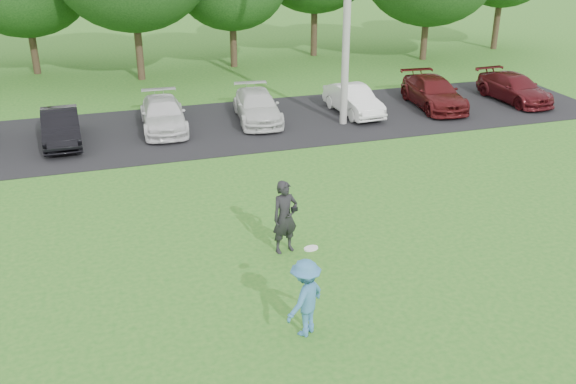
% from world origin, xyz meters
% --- Properties ---
extents(ground, '(100.00, 100.00, 0.00)m').
position_xyz_m(ground, '(0.00, 0.00, 0.00)').
color(ground, '#26671D').
rests_on(ground, ground).
extents(parking_lot, '(32.00, 6.50, 0.03)m').
position_xyz_m(parking_lot, '(0.00, 13.00, 0.01)').
color(parking_lot, black).
rests_on(parking_lot, ground).
extents(frisbee_player, '(1.22, 1.13, 1.94)m').
position_xyz_m(frisbee_player, '(-0.86, -0.44, 0.82)').
color(frisbee_player, teal).
rests_on(frisbee_player, ground).
extents(camera_bystander, '(0.76, 0.59, 1.86)m').
position_xyz_m(camera_bystander, '(-0.27, 2.89, 0.93)').
color(camera_bystander, black).
rests_on(camera_bystander, ground).
extents(parked_cars, '(28.00, 4.72, 1.23)m').
position_xyz_m(parked_cars, '(0.24, 12.95, 0.61)').
color(parked_cars, black).
rests_on(parked_cars, parking_lot).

